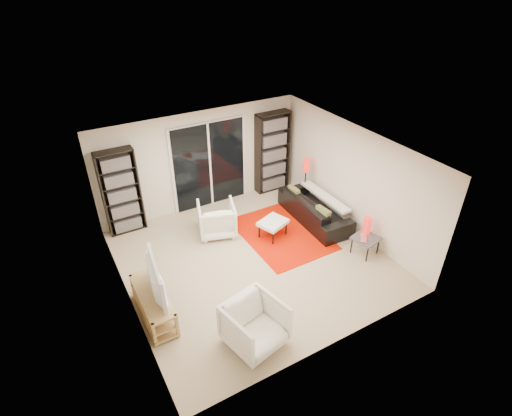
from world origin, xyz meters
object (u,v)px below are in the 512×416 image
(sofa, at_px, (315,209))
(bookshelf_right, at_px, (273,152))
(floor_lamp, at_px, (306,171))
(armchair_back, at_px, (217,219))
(armchair_front, at_px, (255,325))
(tv_stand, at_px, (153,304))
(bookshelf_left, at_px, (121,192))
(side_table, at_px, (366,239))
(ottoman, at_px, (273,223))

(sofa, bearing_deg, bookshelf_right, 4.82)
(bookshelf_right, bearing_deg, floor_lamp, -73.17)
(armchair_back, xyz_separation_m, floor_lamp, (2.45, 0.09, 0.54))
(armchair_back, relative_size, armchair_front, 0.94)
(tv_stand, bearing_deg, floor_lamp, 21.95)
(bookshelf_right, xyz_separation_m, armchair_front, (-2.90, -4.18, -0.65))
(bookshelf_left, relative_size, floor_lamp, 1.61)
(sofa, distance_m, armchair_front, 3.82)
(bookshelf_left, distance_m, sofa, 4.36)
(armchair_front, bearing_deg, sofa, 26.40)
(tv_stand, height_order, sofa, sofa)
(bookshelf_left, bearing_deg, side_table, -39.21)
(floor_lamp, bearing_deg, armchair_back, -177.99)
(bookshelf_right, bearing_deg, armchair_back, -152.25)
(tv_stand, distance_m, sofa, 4.33)
(armchair_back, height_order, floor_lamp, floor_lamp)
(bookshelf_left, bearing_deg, armchair_front, -77.22)
(side_table, bearing_deg, floor_lamp, 87.80)
(sofa, height_order, floor_lamp, floor_lamp)
(tv_stand, relative_size, floor_lamp, 1.11)
(bookshelf_left, height_order, floor_lamp, bookshelf_left)
(bookshelf_left, xyz_separation_m, side_table, (4.08, -3.32, -0.62))
(armchair_back, relative_size, side_table, 1.41)
(sofa, xyz_separation_m, ottoman, (-1.20, -0.08, 0.05))
(tv_stand, distance_m, armchair_back, 2.62)
(tv_stand, bearing_deg, sofa, 13.91)
(sofa, bearing_deg, floor_lamp, -15.28)
(bookshelf_right, relative_size, side_table, 3.63)
(armchair_back, height_order, armchair_front, armchair_front)
(bookshelf_left, xyz_separation_m, bookshelf_right, (3.85, -0.00, 0.07))
(armchair_front, distance_m, ottoman, 2.93)
(bookshelf_right, bearing_deg, sofa, -87.61)
(armchair_front, distance_m, side_table, 3.24)
(tv_stand, bearing_deg, ottoman, 17.80)
(bookshelf_right, relative_size, ottoman, 2.92)
(bookshelf_left, xyz_separation_m, sofa, (3.92, -1.78, -0.67))
(tv_stand, relative_size, ottoman, 1.88)
(bookshelf_right, relative_size, floor_lamp, 1.73)
(bookshelf_right, distance_m, armchair_front, 5.13)
(tv_stand, relative_size, side_table, 2.33)
(sofa, distance_m, ottoman, 1.20)
(sofa, relative_size, ottoman, 2.85)
(bookshelf_left, xyz_separation_m, tv_stand, (-0.27, -2.82, -0.71))
(sofa, distance_m, floor_lamp, 0.99)
(ottoman, bearing_deg, tv_stand, -162.20)
(tv_stand, xyz_separation_m, armchair_back, (1.99, 1.70, 0.11))
(armchair_front, relative_size, floor_lamp, 0.72)
(sofa, bearing_deg, armchair_front, 131.31)
(bookshelf_left, relative_size, sofa, 0.95)
(bookshelf_right, relative_size, tv_stand, 1.55)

